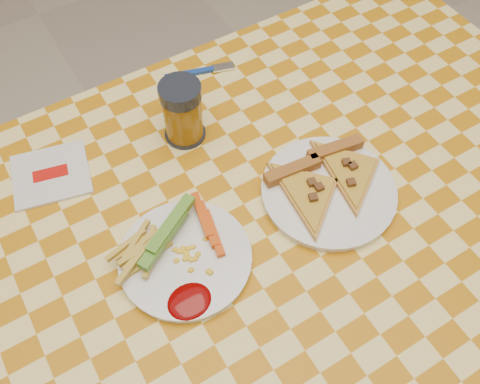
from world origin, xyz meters
The scene contains 9 objects.
ground centered at (0.00, 0.00, 0.00)m, with size 8.00×8.00×0.00m, color beige.
table centered at (0.00, 0.00, 0.68)m, with size 1.28×0.88×0.76m.
plate_left centered at (-0.13, 0.03, 0.76)m, with size 0.20×0.20×0.01m, color white.
plate_right centered at (0.13, 0.02, 0.76)m, with size 0.22×0.22×0.01m, color white.
fries_veggies centered at (-0.14, 0.04, 0.78)m, with size 0.20×0.18×0.04m.
pizza_slices centered at (0.13, 0.03, 0.78)m, with size 0.22×0.20×0.02m.
drink_glass centered at (-0.01, 0.25, 0.81)m, with size 0.07×0.07×0.12m.
napkin centered at (-0.25, 0.29, 0.76)m, with size 0.15×0.14×0.01m.
fork centered at (0.09, 0.37, 0.76)m, with size 0.13×0.05×0.01m.
Camera 1 is at (-0.25, -0.33, 1.48)m, focal length 40.00 mm.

